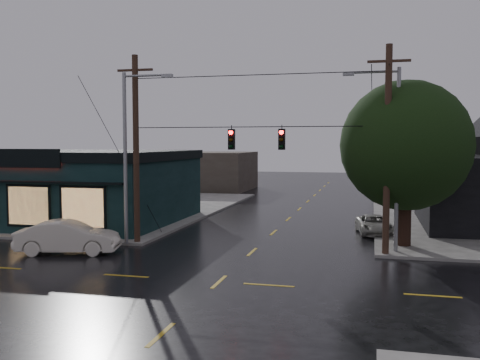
% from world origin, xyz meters
% --- Properties ---
extents(ground_plane, '(160.00, 160.00, 0.00)m').
position_xyz_m(ground_plane, '(0.00, 0.00, 0.00)').
color(ground_plane, black).
extents(sidewalk_nw, '(28.00, 28.00, 0.15)m').
position_xyz_m(sidewalk_nw, '(-20.00, 20.00, 0.07)').
color(sidewalk_nw, '#5F5D58').
rests_on(sidewalk_nw, ground).
extents(pizza_shop, '(16.30, 12.34, 4.90)m').
position_xyz_m(pizza_shop, '(-15.00, 12.94, 2.56)').
color(pizza_shop, black).
rests_on(pizza_shop, ground).
extents(corner_tree, '(6.74, 6.74, 8.58)m').
position_xyz_m(corner_tree, '(7.48, 8.86, 5.34)').
color(corner_tree, black).
rests_on(corner_tree, ground).
extents(utility_pole_nw, '(2.00, 0.32, 10.15)m').
position_xyz_m(utility_pole_nw, '(-6.50, 6.50, 0.00)').
color(utility_pole_nw, black).
rests_on(utility_pole_nw, ground).
extents(utility_pole_ne, '(2.00, 0.32, 10.15)m').
position_xyz_m(utility_pole_ne, '(6.50, 6.50, 0.00)').
color(utility_pole_ne, black).
rests_on(utility_pole_ne, ground).
extents(utility_pole_far_a, '(2.00, 0.32, 9.65)m').
position_xyz_m(utility_pole_far_a, '(6.50, 28.00, 0.00)').
color(utility_pole_far_a, black).
rests_on(utility_pole_far_a, ground).
extents(utility_pole_far_b, '(2.00, 0.32, 9.15)m').
position_xyz_m(utility_pole_far_b, '(6.50, 48.00, 0.00)').
color(utility_pole_far_b, black).
rests_on(utility_pole_far_b, ground).
extents(utility_pole_far_c, '(2.00, 0.32, 9.15)m').
position_xyz_m(utility_pole_far_c, '(6.50, 68.00, 0.00)').
color(utility_pole_far_c, black).
rests_on(utility_pole_far_c, ground).
extents(span_signal_assembly, '(13.00, 0.48, 1.23)m').
position_xyz_m(span_signal_assembly, '(0.10, 6.50, 5.70)').
color(span_signal_assembly, black).
rests_on(span_signal_assembly, ground).
extents(streetlight_nw, '(5.40, 0.30, 9.15)m').
position_xyz_m(streetlight_nw, '(-6.80, 5.80, 0.00)').
color(streetlight_nw, gray).
rests_on(streetlight_nw, ground).
extents(streetlight_ne, '(5.40, 0.30, 9.15)m').
position_xyz_m(streetlight_ne, '(7.00, 7.20, 0.00)').
color(streetlight_ne, gray).
rests_on(streetlight_ne, ground).
extents(bg_building_west, '(12.00, 10.00, 4.40)m').
position_xyz_m(bg_building_west, '(-14.00, 40.00, 2.20)').
color(bg_building_west, '#40362E').
rests_on(bg_building_west, ground).
extents(bg_building_east, '(14.00, 12.00, 5.60)m').
position_xyz_m(bg_building_east, '(16.00, 45.00, 2.80)').
color(bg_building_east, '#232227').
rests_on(bg_building_east, ground).
extents(sedan_cream, '(5.25, 2.97, 1.64)m').
position_xyz_m(sedan_cream, '(-8.79, 3.41, 0.82)').
color(sedan_cream, beige).
rests_on(sedan_cream, ground).
extents(suv_silver, '(2.48, 4.33, 1.14)m').
position_xyz_m(suv_silver, '(6.00, 12.91, 0.57)').
color(suv_silver, '#9B998F').
rests_on(suv_silver, ground).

